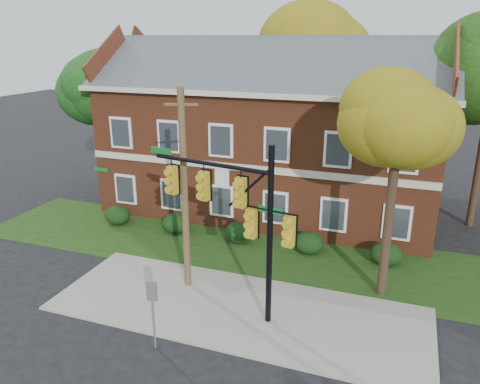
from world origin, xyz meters
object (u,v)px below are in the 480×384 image
(hedge_right, at_px, (309,243))
(hedge_far_right, at_px, (386,254))
(tree_near_right, at_px, (405,129))
(sign_post, at_px, (153,304))
(apartment_building, at_px, (270,125))
(hedge_center, at_px, (239,233))
(tree_far_rear, at_px, (323,50))
(hedge_left, at_px, (175,223))
(tree_left_rear, at_px, (110,90))
(traffic_signal, at_px, (239,212))
(hedge_far_left, at_px, (118,215))
(utility_pole, at_px, (184,192))

(hedge_right, xyz_separation_m, hedge_far_right, (3.50, 0.00, 0.00))
(tree_near_right, height_order, sign_post, tree_near_right)
(hedge_right, bearing_deg, tree_near_right, -37.28)
(hedge_far_right, relative_size, tree_near_right, 0.16)
(hedge_far_right, bearing_deg, apartment_building, 143.11)
(apartment_building, relative_size, hedge_center, 13.43)
(tree_far_rear, bearing_deg, hedge_left, -110.29)
(hedge_left, height_order, tree_left_rear, tree_left_rear)
(hedge_center, height_order, traffic_signal, traffic_signal)
(hedge_far_right, bearing_deg, traffic_signal, -128.90)
(tree_left_rear, bearing_deg, hedge_far_right, -13.89)
(hedge_far_left, relative_size, hedge_left, 1.00)
(tree_near_right, relative_size, tree_left_rear, 0.97)
(apartment_building, distance_m, tree_left_rear, 9.94)
(apartment_building, bearing_deg, hedge_right, -56.33)
(tree_near_right, height_order, utility_pole, tree_near_right)
(hedge_left, xyz_separation_m, hedge_center, (3.50, 0.00, 0.00))
(hedge_far_left, distance_m, hedge_right, 10.50)
(sign_post, bearing_deg, tree_left_rear, 116.37)
(hedge_far_right, height_order, sign_post, sign_post)
(traffic_signal, xyz_separation_m, utility_pole, (-2.70, 1.25, 0.03))
(hedge_far_right, height_order, utility_pole, utility_pole)
(tree_near_right, height_order, traffic_signal, tree_near_right)
(apartment_building, xyz_separation_m, utility_pole, (-0.50, -9.95, -0.91))
(hedge_right, xyz_separation_m, tree_far_rear, (-2.16, 13.09, 8.32))
(apartment_building, height_order, hedge_center, apartment_building)
(hedge_far_right, bearing_deg, hedge_far_left, 180.00)
(apartment_building, xyz_separation_m, hedge_far_left, (-7.00, -5.25, -4.46))
(tree_near_right, relative_size, utility_pole, 1.07)
(hedge_right, bearing_deg, hedge_far_right, 0.00)
(hedge_far_left, height_order, tree_left_rear, tree_left_rear)
(hedge_center, height_order, sign_post, sign_post)
(hedge_right, distance_m, tree_near_right, 7.72)
(hedge_center, height_order, hedge_right, same)
(apartment_building, xyz_separation_m, hedge_right, (3.50, -5.25, -4.46))
(traffic_signal, xyz_separation_m, sign_post, (-1.95, -2.75, -2.39))
(hedge_far_left, height_order, utility_pole, utility_pole)
(apartment_building, distance_m, sign_post, 14.35)
(tree_left_rear, relative_size, sign_post, 3.63)
(hedge_far_right, distance_m, sign_post, 11.07)
(tree_near_right, bearing_deg, hedge_right, 142.72)
(hedge_far_left, relative_size, tree_near_right, 0.16)
(hedge_center, distance_m, hedge_far_right, 7.00)
(hedge_left, xyz_separation_m, hedge_far_right, (10.50, 0.00, 0.00))
(hedge_far_left, relative_size, sign_post, 0.57)
(hedge_center, relative_size, hedge_far_right, 1.00)
(sign_post, bearing_deg, utility_pole, 89.13)
(hedge_far_left, xyz_separation_m, utility_pole, (6.50, -4.70, 3.55))
(hedge_far_left, height_order, hedge_far_right, same)
(tree_left_rear, bearing_deg, sign_post, -52.14)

